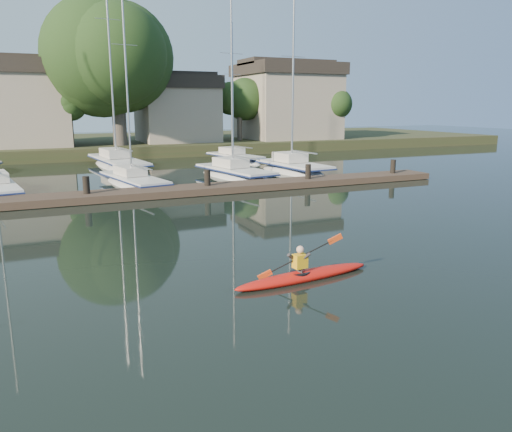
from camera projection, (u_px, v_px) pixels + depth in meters
name	position (u px, v px, depth m)	size (l,w,h in m)	color
ground	(273.00, 289.00, 12.36)	(160.00, 160.00, 0.00)	black
kayak	(303.00, 274.00, 12.99)	(4.12, 0.93, 1.31)	#B81C0E
dock	(150.00, 193.00, 24.80)	(34.00, 2.00, 1.80)	#453127
sailboat_2	(134.00, 189.00, 28.31)	(3.30, 8.15, 13.15)	silver
sailboat_3	(235.00, 181.00, 31.43)	(3.52, 8.34, 13.05)	silver
sailboat_4	(293.00, 176.00, 33.73)	(3.01, 7.94, 13.20)	silver
sailboat_6	(118.00, 170.00, 36.58)	(3.55, 11.29, 17.65)	silver
sailboat_7	(235.00, 164.00, 40.61)	(3.30, 7.61, 11.90)	silver
shore	(106.00, 118.00, 48.22)	(90.00, 25.25, 12.75)	#29361B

